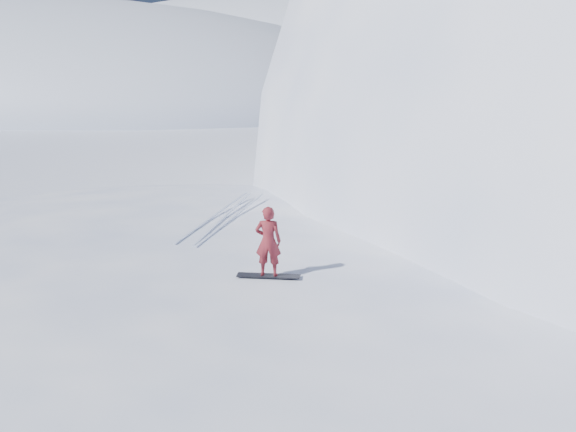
% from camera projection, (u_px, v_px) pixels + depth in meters
% --- Properties ---
extents(ground, '(400.00, 400.00, 0.00)m').
position_uv_depth(ground, '(153.00, 377.00, 14.41)').
color(ground, white).
rests_on(ground, ground).
extents(near_ridge, '(36.00, 28.00, 4.80)m').
position_uv_depth(near_ridge, '(254.00, 333.00, 16.63)').
color(near_ridge, white).
rests_on(near_ridge, ground).
extents(far_ridge_a, '(120.00, 70.00, 28.00)m').
position_uv_depth(far_ridge_a, '(11.00, 96.00, 95.50)').
color(far_ridge_a, white).
rests_on(far_ridge_a, ground).
extents(far_ridge_c, '(140.00, 90.00, 36.00)m').
position_uv_depth(far_ridge_c, '(323.00, 84.00, 127.14)').
color(far_ridge_c, white).
rests_on(far_ridge_c, ground).
extents(wind_bumps, '(16.00, 14.40, 1.00)m').
position_uv_depth(wind_bumps, '(185.00, 335.00, 16.49)').
color(wind_bumps, white).
rests_on(wind_bumps, ground).
extents(snowboard, '(1.38, 0.68, 0.02)m').
position_uv_depth(snowboard, '(268.00, 276.00, 13.80)').
color(snowboard, black).
rests_on(snowboard, near_ridge).
extents(snowboarder, '(0.64, 0.52, 1.52)m').
position_uv_depth(snowboarder, '(268.00, 241.00, 13.60)').
color(snowboarder, maroon).
rests_on(snowboarder, snowboard).
extents(board_tracks, '(1.83, 5.90, 0.04)m').
position_uv_depth(board_tracks, '(225.00, 215.00, 18.73)').
color(board_tracks, silver).
rests_on(board_tracks, ground).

